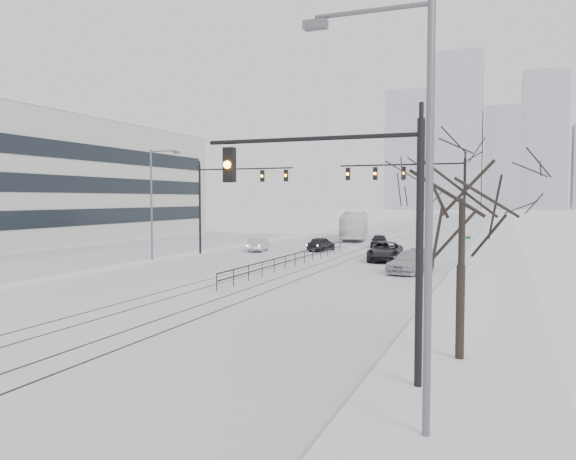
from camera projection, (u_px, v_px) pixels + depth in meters
The scene contains 20 objects.
road at pixel (381, 239), 69.17m from camera, with size 22.00×260.00×0.02m, color silver.
sidewalk_east at pixel (497, 242), 64.26m from camera, with size 5.00×260.00×0.16m, color white.
curb at pixel (475, 241), 65.16m from camera, with size 0.10×260.00×0.12m, color gray.
parking_strip at pixel (117, 251), 53.20m from camera, with size 14.00×60.00×0.03m, color silver.
tram_rails at pixel (334, 254), 50.58m from camera, with size 5.30×180.00×0.01m.
skyline at pixel (487, 144), 264.31m from camera, with size 96.00×48.00×72.00m.
traffic_mast_near at pixel (358, 215), 14.78m from camera, with size 6.10×0.37×7.00m.
traffic_mast_ne at pixel (419, 189), 42.64m from camera, with size 9.60×0.37×8.00m.
traffic_mast_nw at pixel (229, 192), 49.64m from camera, with size 9.10×0.37×8.00m.
street_light_east at pixel (414, 187), 11.26m from camera, with size 2.73×0.25×9.00m.
street_light_west at pixel (154, 196), 45.42m from camera, with size 2.73×0.25×9.00m.
bare_tree at pixel (462, 215), 16.70m from camera, with size 4.40×4.40×6.10m.
median_fence at pixel (295, 259), 41.25m from camera, with size 0.06×24.00×1.00m.
street_sign at pixel (465, 248), 38.76m from camera, with size 0.70×0.06×2.40m.
sedan_sb_inner at pixel (321, 244), 53.61m from camera, with size 1.58×3.94×1.34m, color black.
sedan_sb_outer at pixel (259, 245), 53.11m from camera, with size 1.36×3.90×1.29m, color #B5BABD.
sedan_nb_front at pixel (385, 252), 44.78m from camera, with size 2.52×5.46×1.52m, color black.
sedan_nb_right at pixel (411, 262), 37.68m from camera, with size 2.08×5.12×1.48m, color #ACADB4.
sedan_nb_far at pixel (379, 241), 57.24m from camera, with size 1.59×3.95×1.34m, color black.
box_truck at pixel (355, 226), 68.26m from camera, with size 2.82×12.05×3.36m, color white.
Camera 1 is at (14.45, -8.44, 4.98)m, focal length 35.00 mm.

